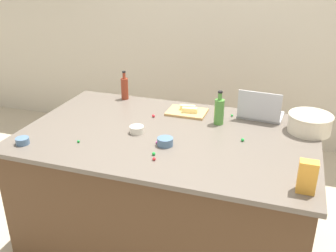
% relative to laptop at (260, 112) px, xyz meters
% --- Properties ---
extents(ground_plane, '(12.00, 12.00, 0.00)m').
position_rel_laptop_xyz_m(ground_plane, '(-0.55, -0.46, -0.95)').
color(ground_plane, '#B7A88E').
extents(wall_back, '(8.00, 0.10, 2.60)m').
position_rel_laptop_xyz_m(wall_back, '(-0.55, 1.52, 0.35)').
color(wall_back, beige).
rests_on(wall_back, ground).
extents(island_counter, '(1.92, 1.20, 0.90)m').
position_rel_laptop_xyz_m(island_counter, '(-0.55, -0.46, -0.50)').
color(island_counter, '#4C331E').
rests_on(island_counter, ground).
extents(laptop, '(0.33, 0.25, 0.22)m').
position_rel_laptop_xyz_m(laptop, '(0.00, 0.00, 0.00)').
color(laptop, '#B7B7BC').
rests_on(laptop, island_counter).
extents(mixing_bowl_large, '(0.29, 0.29, 0.13)m').
position_rel_laptop_xyz_m(mixing_bowl_large, '(0.33, -0.14, 0.02)').
color(mixing_bowl_large, beige).
rests_on(mixing_bowl_large, island_counter).
extents(bottle_olive, '(0.07, 0.07, 0.24)m').
position_rel_laptop_xyz_m(bottle_olive, '(-0.26, -0.20, 0.05)').
color(bottle_olive, '#4C8C38').
rests_on(bottle_olive, island_counter).
extents(bottle_soy, '(0.06, 0.06, 0.23)m').
position_rel_laptop_xyz_m(bottle_soy, '(-1.09, 0.06, 0.05)').
color(bottle_soy, maroon).
rests_on(bottle_soy, island_counter).
extents(cutting_board, '(0.29, 0.21, 0.02)m').
position_rel_laptop_xyz_m(cutting_board, '(-0.52, -0.08, -0.04)').
color(cutting_board, tan).
rests_on(cutting_board, island_counter).
extents(butter_stick_left, '(0.11, 0.05, 0.04)m').
position_rel_laptop_xyz_m(butter_stick_left, '(-0.49, -0.10, -0.01)').
color(butter_stick_left, '#F4E58C').
rests_on(butter_stick_left, cutting_board).
extents(butter_stick_right, '(0.11, 0.05, 0.04)m').
position_rel_laptop_xyz_m(butter_stick_right, '(-0.53, -0.06, -0.01)').
color(butter_stick_right, '#F4E58C').
rests_on(butter_stick_right, cutting_board).
extents(ramekin_small, '(0.09, 0.09, 0.05)m').
position_rel_laptop_xyz_m(ramekin_small, '(-0.74, -0.52, -0.02)').
color(ramekin_small, beige).
rests_on(ramekin_small, island_counter).
extents(ramekin_medium, '(0.10, 0.10, 0.05)m').
position_rel_laptop_xyz_m(ramekin_medium, '(-0.50, -0.63, -0.02)').
color(ramekin_medium, slate).
rests_on(ramekin_medium, island_counter).
extents(ramekin_wide, '(0.08, 0.08, 0.04)m').
position_rel_laptop_xyz_m(ramekin_wide, '(-1.35, -0.90, -0.03)').
color(ramekin_wide, slate).
rests_on(ramekin_wide, island_counter).
extents(candy_bag, '(0.09, 0.06, 0.17)m').
position_rel_laptop_xyz_m(candy_bag, '(0.32, -0.90, 0.04)').
color(candy_bag, gold).
rests_on(candy_bag, island_counter).
extents(candy_0, '(0.02, 0.02, 0.02)m').
position_rel_laptop_xyz_m(candy_0, '(-0.50, -0.83, -0.04)').
color(candy_0, red).
rests_on(candy_0, island_counter).
extents(candy_1, '(0.02, 0.02, 0.02)m').
position_rel_laptop_xyz_m(candy_1, '(-0.73, -0.23, -0.04)').
color(candy_1, red).
rests_on(candy_1, island_counter).
extents(candy_2, '(0.01, 0.01, 0.01)m').
position_rel_laptop_xyz_m(candy_2, '(-0.56, -0.63, -0.04)').
color(candy_2, '#CC3399').
rests_on(candy_2, island_counter).
extents(candy_3, '(0.02, 0.02, 0.02)m').
position_rel_laptop_xyz_m(candy_3, '(-0.53, -0.78, -0.04)').
color(candy_3, green).
rests_on(candy_3, island_counter).
extents(candy_4, '(0.02, 0.02, 0.02)m').
position_rel_laptop_xyz_m(candy_4, '(-1.03, -0.77, -0.04)').
color(candy_4, green).
rests_on(candy_4, island_counter).
extents(candy_5, '(0.01, 0.01, 0.01)m').
position_rel_laptop_xyz_m(candy_5, '(-0.49, -0.58, -0.04)').
color(candy_5, yellow).
rests_on(candy_5, island_counter).
extents(candy_6, '(0.02, 0.02, 0.02)m').
position_rel_laptop_xyz_m(candy_6, '(-0.06, -0.43, -0.04)').
color(candy_6, green).
rests_on(candy_6, island_counter).
extents(candy_7, '(0.02, 0.02, 0.02)m').
position_rel_laptop_xyz_m(candy_7, '(-0.19, -0.04, -0.04)').
color(candy_7, green).
rests_on(candy_7, island_counter).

